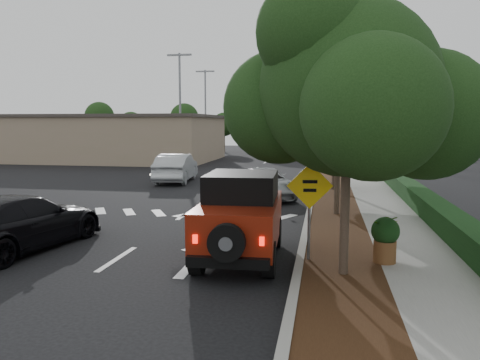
% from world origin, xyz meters
% --- Properties ---
extents(ground, '(120.00, 120.00, 0.00)m').
position_xyz_m(ground, '(0.00, 0.00, 0.00)').
color(ground, black).
rests_on(ground, ground).
extents(curb, '(0.20, 70.00, 0.15)m').
position_xyz_m(curb, '(4.60, 12.00, 0.07)').
color(curb, '#9E9B93').
rests_on(curb, ground).
extents(planting_strip, '(1.80, 70.00, 0.12)m').
position_xyz_m(planting_strip, '(5.60, 12.00, 0.06)').
color(planting_strip, black).
rests_on(planting_strip, ground).
extents(sidewalk, '(2.00, 70.00, 0.12)m').
position_xyz_m(sidewalk, '(7.50, 12.00, 0.06)').
color(sidewalk, gray).
rests_on(sidewalk, ground).
extents(hedge, '(0.80, 70.00, 0.80)m').
position_xyz_m(hedge, '(8.90, 12.00, 0.40)').
color(hedge, black).
rests_on(hedge, ground).
extents(commercial_building, '(22.00, 12.00, 4.00)m').
position_xyz_m(commercial_building, '(-16.00, 30.00, 2.00)').
color(commercial_building, gray).
rests_on(commercial_building, ground).
extents(transmission_tower, '(7.00, 4.00, 28.00)m').
position_xyz_m(transmission_tower, '(6.00, 48.00, 0.00)').
color(transmission_tower, slate).
rests_on(transmission_tower, ground).
extents(street_tree_near, '(3.80, 3.80, 5.92)m').
position_xyz_m(street_tree_near, '(5.60, -0.50, 0.00)').
color(street_tree_near, black).
rests_on(street_tree_near, ground).
extents(street_tree_mid, '(3.20, 3.20, 5.32)m').
position_xyz_m(street_tree_mid, '(5.60, 6.50, 0.00)').
color(street_tree_mid, black).
rests_on(street_tree_mid, ground).
extents(street_tree_far, '(3.40, 3.40, 5.62)m').
position_xyz_m(street_tree_far, '(5.60, 13.00, 0.00)').
color(street_tree_far, black).
rests_on(street_tree_far, ground).
extents(light_pole_a, '(2.00, 0.22, 9.00)m').
position_xyz_m(light_pole_a, '(-6.50, 26.00, 0.00)').
color(light_pole_a, slate).
rests_on(light_pole_a, ground).
extents(light_pole_b, '(2.00, 0.22, 9.00)m').
position_xyz_m(light_pole_b, '(-7.50, 38.00, 0.00)').
color(light_pole_b, slate).
rests_on(light_pole_b, ground).
extents(red_jeep, '(2.07, 4.31, 2.17)m').
position_xyz_m(red_jeep, '(3.08, 0.74, 1.10)').
color(red_jeep, black).
rests_on(red_jeep, ground).
extents(silver_suv_ahead, '(3.73, 5.32, 1.35)m').
position_xyz_m(silver_suv_ahead, '(2.42, 10.54, 0.67)').
color(silver_suv_ahead, '#9B9EA2').
rests_on(silver_suv_ahead, ground).
extents(black_suv_oncoming, '(2.89, 5.51, 1.52)m').
position_xyz_m(black_suv_oncoming, '(-3.00, 0.38, 0.76)').
color(black_suv_oncoming, black).
rests_on(black_suv_oncoming, ground).
extents(silver_sedan_oncoming, '(2.29, 5.17, 1.65)m').
position_xyz_m(silver_sedan_oncoming, '(-3.45, 15.40, 0.82)').
color(silver_sedan_oncoming, '#B8BCC0').
rests_on(silver_sedan_oncoming, ground).
extents(parked_suv, '(4.91, 3.02, 1.56)m').
position_xyz_m(parked_suv, '(-10.72, 25.64, 0.78)').
color(parked_suv, '#9A9BA1').
rests_on(parked_suv, ground).
extents(speed_hump_sign, '(1.11, 0.18, 2.37)m').
position_xyz_m(speed_hump_sign, '(4.80, 0.43, 1.64)').
color(speed_hump_sign, slate).
rests_on(speed_hump_sign, ground).
extents(terracotta_planter, '(0.67, 0.67, 1.16)m').
position_xyz_m(terracotta_planter, '(6.60, 0.53, 0.78)').
color(terracotta_planter, brown).
rests_on(terracotta_planter, ground).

